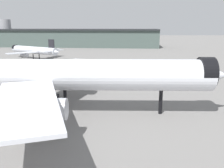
# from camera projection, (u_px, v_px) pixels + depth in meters

# --- Properties ---
(ground) EXTENTS (900.00, 900.00, 0.00)m
(ground) POSITION_uv_depth(u_px,v_px,m) (61.00, 112.00, 53.72)
(ground) COLOR slate
(airliner_near_gate) EXTENTS (66.13, 60.48, 19.18)m
(airliner_near_gate) POSITION_uv_depth(u_px,v_px,m) (73.00, 75.00, 51.29)
(airliner_near_gate) COLOR silver
(airliner_near_gate) RESTS_ON ground
(airliner_far_taxiway) EXTENTS (35.66, 31.89, 11.67)m
(airliner_far_taxiway) POSITION_uv_depth(u_px,v_px,m) (35.00, 50.00, 137.72)
(airliner_far_taxiway) COLOR silver
(airliner_far_taxiway) RESTS_ON ground
(terminal_building) EXTENTS (170.69, 48.32, 24.48)m
(terminal_building) POSITION_uv_depth(u_px,v_px,m) (65.00, 38.00, 222.83)
(terminal_building) COLOR #475651
(terminal_building) RESTS_ON ground
(traffic_cone_wingtip) EXTENTS (0.57, 0.57, 0.72)m
(traffic_cone_wingtip) POSITION_uv_depth(u_px,v_px,m) (131.00, 79.00, 85.06)
(traffic_cone_wingtip) COLOR #F2600C
(traffic_cone_wingtip) RESTS_ON ground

